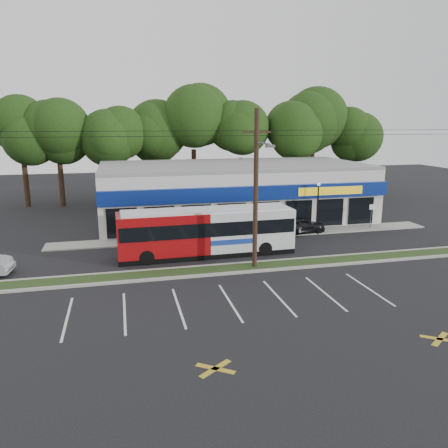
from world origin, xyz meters
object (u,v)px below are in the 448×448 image
Objects in this scene: pedestrian_b at (218,228)px; lamp_post at (318,201)px; utility_pole at (254,185)px; car_dark at (300,225)px; metrobus at (207,231)px; sign_post at (371,212)px; pedestrian_a at (274,224)px.

lamp_post is at bearing -178.36° from pedestrian_b.
utility_pole is 11.50× the size of car_dark.
metrobus is 4.42m from pedestrian_b.
pedestrian_a is at bearing -179.52° from sign_post.
metrobus is at bearing -2.37° from pedestrian_a.
metrobus reaches higher than sign_post.
sign_post is at bearing -2.58° from lamp_post.
lamp_post is 4.30m from pedestrian_a.
sign_post reaches higher than car_dark.
car_dark is at bearing 179.68° from pedestrian_b.
sign_post is 15.96m from metrobus.
car_dark is (-6.67, -0.07, -0.81)m from sign_post.
sign_post is 0.51× the size of car_dark.
lamp_post is at bearing 21.29° from metrobus.
utility_pole is 22.47× the size of sign_post.
metrobus is 6.36× the size of pedestrian_a.
utility_pole is at bearing 26.80° from pedestrian_a.
utility_pole reaches higher than lamp_post.
car_dark is 2.23× the size of pedestrian_a.
lamp_post reaches higher than sign_post.
sign_post is 1.22× the size of pedestrian_b.
utility_pole is at bearing -149.85° from sign_post.
lamp_post is 5.13m from sign_post.
sign_post reaches higher than pedestrian_a.
pedestrian_b is at bearing 80.02° from car_dark.
pedestrian_a is at bearing -175.65° from lamp_post.
utility_pole is 9.74m from pedestrian_a.
sign_post is at bearing 30.15° from utility_pole.
metrobus is at bearing -165.20° from sign_post.
sign_post is at bearing -99.34° from car_dark.
pedestrian_b is (-0.57, 7.57, -4.50)m from utility_pole.
lamp_post is 2.34× the size of pedestrian_b.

